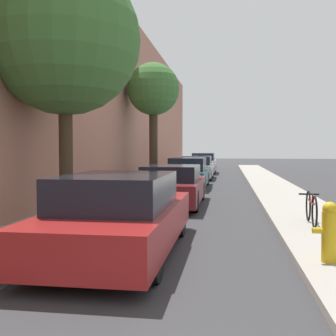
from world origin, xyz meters
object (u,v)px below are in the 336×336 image
Objects in this scene: parked_car_teal at (188,174)px; fire_hydrant at (330,231)px; street_tree_near at (65,40)px; parked_car_maroon at (172,186)px; street_tree_far at (153,91)px; parked_car_silver at (197,168)px; bicycle at (311,208)px; parked_car_red at (120,215)px; parked_car_white at (204,164)px.

parked_car_teal reaches higher than fire_hydrant.
parked_car_maroon is at bearing 59.75° from street_tree_near.
parked_car_maroon is 0.74× the size of street_tree_near.
fire_hydrant is at bearing -68.76° from street_tree_far.
street_tree_far reaches higher than parked_car_maroon.
parked_car_silver is 6.56m from street_tree_far.
street_tree_far is 11.75m from bicycle.
fire_hydrant is (3.25, -0.50, -0.07)m from parked_car_red.
street_tree_far is (-1.68, -5.06, 3.82)m from parked_car_silver.
street_tree_near is at bearing -175.51° from bicycle.
parked_car_maroon is 5.85m from parked_car_teal.
street_tree_far reaches higher than parked_car_silver.
parked_car_white is at bearing 103.64° from bicycle.
parked_car_red is 4.78m from street_tree_near.
parked_car_red is at bearing 171.25° from fire_hydrant.
parked_car_white is 23.38m from fire_hydrant.
fire_hydrant reaches higher than bicycle.
parked_car_maroon is (0.07, 5.90, -0.04)m from parked_car_red.
street_tree_near is (-1.93, -14.86, 3.63)m from parked_car_silver.
street_tree_far is at bearing 111.24° from fire_hydrant.
parked_car_maroon is 11.38m from parked_car_silver.
street_tree_far is (0.25, 9.80, 0.19)m from street_tree_near.
parked_car_teal is (-0.01, 11.75, -0.00)m from parked_car_red.
street_tree_far reaches higher than bicycle.
parked_car_silver is (-0.01, 5.53, -0.01)m from parked_car_teal.
bicycle is (3.54, -20.16, -0.22)m from parked_car_white.
fire_hydrant is at bearing -92.55° from bicycle.
parked_car_maroon is at bearing 89.27° from parked_car_red.
fire_hydrant is 3.02m from bicycle.
parked_car_silver is at bearing 82.58° from street_tree_near.
parked_car_red reaches higher than parked_car_maroon.
parked_car_silver reaches higher than fire_hydrant.
street_tree_near is 6.70m from bicycle.
parked_car_silver reaches higher than parked_car_red.
street_tree_near is (-1.94, -9.33, 3.63)m from parked_car_teal.
parked_car_silver is (-0.02, 17.28, -0.01)m from parked_car_red.
parked_car_silver is 0.75× the size of street_tree_far.
bicycle is (3.50, -3.39, -0.13)m from parked_car_maroon.
parked_car_silver is 5.38m from parked_car_white.
parked_car_maroon is at bearing -89.84° from parked_car_white.
street_tree_near is at bearing -91.48° from street_tree_far.
parked_car_teal reaches higher than bicycle.
parked_car_teal is 5.53m from parked_car_silver.
street_tree_far reaches higher than parked_car_white.
bicycle is at bearing -44.14° from parked_car_maroon.
parked_car_white is 20.65m from street_tree_near.
parked_car_red is 17.28m from parked_car_silver.
parked_car_maroon is at bearing -89.54° from parked_car_silver.
street_tree_far reaches higher than parked_car_red.
street_tree_far is 14.19m from fire_hydrant.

